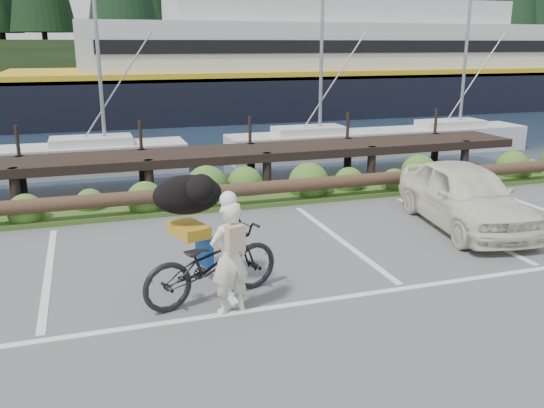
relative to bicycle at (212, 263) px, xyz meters
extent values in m
plane|color=#505052|center=(0.26, -0.15, -0.56)|extent=(72.00, 72.00, 0.00)
plane|color=#172539|center=(0.26, 47.85, -1.76)|extent=(160.00, 160.00, 0.00)
cube|color=#3D5B21|center=(0.26, 5.15, -0.51)|extent=(34.00, 1.60, 0.10)
imported|color=black|center=(0.00, 0.00, 0.00)|extent=(2.27, 1.34, 1.13)
imported|color=#EBE4C7|center=(0.15, -0.48, 0.23)|extent=(0.67, 0.53, 1.60)
ellipsoid|color=black|center=(-0.20, 0.66, 0.86)|extent=(0.79, 1.14, 0.60)
imported|color=silver|center=(5.58, 1.82, 0.09)|extent=(2.10, 4.03, 1.31)
camera|label=1|loc=(-1.57, -7.61, 3.04)|focal=38.00mm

